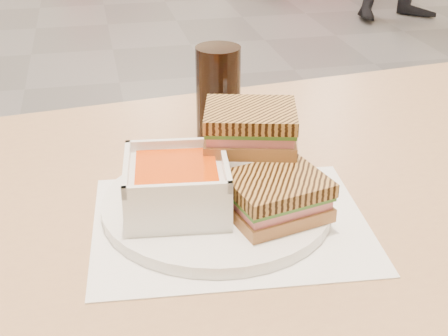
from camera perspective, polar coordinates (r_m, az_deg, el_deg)
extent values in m
cube|color=#A97F53|center=(0.86, 2.63, -2.08)|extent=(1.27, 0.84, 0.03)
cylinder|color=#A97F53|center=(1.52, 17.72, -5.55)|extent=(0.06, 0.06, 0.72)
cube|color=white|center=(0.76, 0.59, -5.11)|extent=(0.35, 0.29, 0.00)
cylinder|color=white|center=(0.78, -0.65, -3.35)|extent=(0.29, 0.29, 0.02)
cube|color=white|center=(0.75, -4.35, -2.01)|extent=(0.14, 0.14, 0.05)
cube|color=red|center=(0.73, -4.43, -0.07)|extent=(0.11, 0.11, 0.01)
cube|color=white|center=(0.74, 0.10, 0.41)|extent=(0.02, 0.12, 0.01)
cube|color=white|center=(0.73, -8.98, 0.00)|extent=(0.02, 0.12, 0.01)
cube|color=white|center=(0.78, -4.56, 2.16)|extent=(0.12, 0.02, 0.01)
cube|color=white|center=(0.68, -4.29, -2.05)|extent=(0.12, 0.02, 0.01)
cube|color=#A06E3C|center=(0.74, 4.77, -3.72)|extent=(0.13, 0.12, 0.02)
cube|color=#CE7B7A|center=(0.74, 4.81, -2.80)|extent=(0.12, 0.11, 0.01)
cube|color=#386B23|center=(0.73, 4.84, -2.23)|extent=(0.13, 0.11, 0.01)
cube|color=olive|center=(0.73, 4.87, -1.48)|extent=(0.13, 0.12, 0.02)
cube|color=#A06E3C|center=(0.80, 2.41, 2.66)|extent=(0.13, 0.12, 0.02)
cube|color=#CE7B7A|center=(0.79, 2.43, 3.60)|extent=(0.13, 0.11, 0.01)
cube|color=#386B23|center=(0.79, 2.44, 4.17)|extent=(0.13, 0.12, 0.01)
cube|color=olive|center=(0.78, 2.46, 4.94)|extent=(0.13, 0.12, 0.02)
cylinder|color=black|center=(0.95, -0.53, 6.86)|extent=(0.07, 0.07, 0.15)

